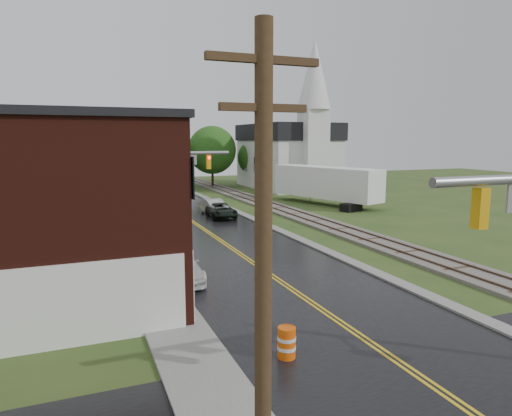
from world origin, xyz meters
TOP-DOWN VIEW (x-y plane):
  - main_road at (0.00, 30.00)m, footprint 10.00×90.00m
  - cross_road at (0.00, 2.00)m, footprint 60.00×9.00m
  - curb_right at (5.40, 35.00)m, footprint 0.80×70.00m
  - sidewalk_left at (-6.20, 25.00)m, footprint 2.40×50.00m
  - brick_building at (-12.48, 15.00)m, footprint 14.30×10.30m
  - yellow_house at (-11.00, 26.00)m, footprint 8.00×7.00m
  - darkred_building at (-10.00, 35.00)m, footprint 7.00×6.00m
  - church at (20.00, 53.74)m, footprint 10.40×18.40m
  - railroad at (10.00, 35.00)m, footprint 3.20×80.00m
  - traffic_signal_far at (-3.47, 27.00)m, footprint 7.34×0.43m
  - utility_pole_a at (-6.80, 0.00)m, footprint 1.80×0.28m
  - utility_pole_b at (-6.80, 22.00)m, footprint 1.80×0.28m
  - utility_pole_c at (-6.80, 44.00)m, footprint 1.80×0.28m
  - tree_left_c at (-13.85, 39.90)m, footprint 6.00×6.00m
  - tree_left_e at (-8.85, 45.90)m, footprint 6.40×6.40m
  - suv_dark at (2.95, 33.31)m, footprint 2.52×4.93m
  - sedan_silver at (2.81, 35.20)m, footprint 2.06×4.71m
  - pickup_white at (-4.80, 16.26)m, footprint 2.09×5.10m
  - semi_trailer at (16.34, 37.22)m, footprint 6.90×13.77m
  - construction_barrel at (-3.26, 6.42)m, footprint 0.63×0.63m

SIDE VIEW (x-z plane):
  - main_road at x=0.00m, z-range -0.01..0.01m
  - cross_road at x=0.00m, z-range -0.01..0.01m
  - curb_right at x=5.40m, z-range -0.06..0.06m
  - sidewalk_left at x=-6.20m, z-range -0.06..0.06m
  - railroad at x=10.00m, z-range -0.04..0.26m
  - construction_barrel at x=-3.26m, z-range 0.00..1.08m
  - suv_dark at x=2.95m, z-range 0.00..1.33m
  - pickup_white at x=-4.80m, z-range 0.00..1.48m
  - sedan_silver at x=2.81m, z-range 0.00..1.51m
  - darkred_building at x=-10.00m, z-range 0.00..4.40m
  - semi_trailer at x=16.34m, z-range 0.37..4.55m
  - yellow_house at x=-11.00m, z-range 0.00..6.40m
  - brick_building at x=-12.48m, z-range 0.00..8.30m
  - tree_left_c at x=-13.85m, z-range 0.69..8.34m
  - utility_pole_a at x=-6.80m, z-range 0.22..9.22m
  - utility_pole_b at x=-6.80m, z-range 0.22..9.22m
  - utility_pole_c at x=-6.80m, z-range 0.22..9.22m
  - tree_left_e at x=-8.85m, z-range 0.73..8.89m
  - traffic_signal_far at x=-3.47m, z-range 1.37..8.57m
  - church at x=20.00m, z-range -4.17..15.83m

